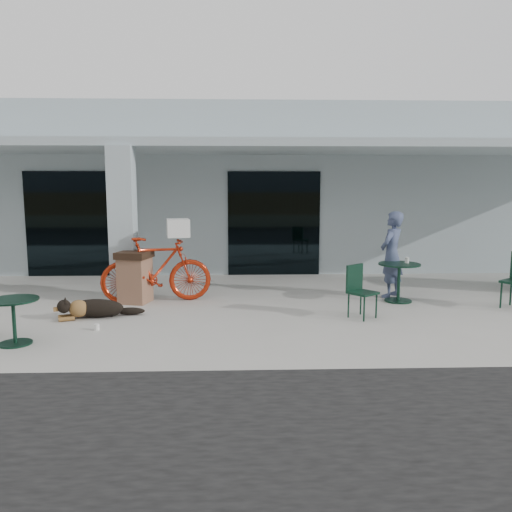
{
  "coord_description": "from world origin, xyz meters",
  "views": [
    {
      "loc": [
        0.88,
        -8.02,
        2.3
      ],
      "look_at": [
        1.2,
        1.35,
        1.0
      ],
      "focal_mm": 35.0,
      "sensor_mm": 36.0,
      "label": 1
    }
  ],
  "objects_px": {
    "cafe_table_far": "(399,283)",
    "person": "(392,254)",
    "cafe_table_near": "(14,322)",
    "cafe_chair_far_a": "(363,292)",
    "dog": "(96,307)",
    "trash_receptacle": "(135,277)",
    "bicycle": "(156,270)"
  },
  "relations": [
    {
      "from": "cafe_chair_far_a",
      "to": "person",
      "type": "bearing_deg",
      "value": 20.9
    },
    {
      "from": "cafe_table_near",
      "to": "cafe_chair_far_a",
      "type": "distance_m",
      "value": 5.64
    },
    {
      "from": "trash_receptacle",
      "to": "cafe_table_near",
      "type": "bearing_deg",
      "value": -114.7
    },
    {
      "from": "dog",
      "to": "person",
      "type": "distance_m",
      "value": 5.98
    },
    {
      "from": "dog",
      "to": "cafe_table_near",
      "type": "height_order",
      "value": "cafe_table_near"
    },
    {
      "from": "bicycle",
      "to": "dog",
      "type": "relative_size",
      "value": 1.92
    },
    {
      "from": "dog",
      "to": "person",
      "type": "height_order",
      "value": "person"
    },
    {
      "from": "dog",
      "to": "cafe_table_far",
      "type": "relative_size",
      "value": 1.37
    },
    {
      "from": "dog",
      "to": "bicycle",
      "type": "bearing_deg",
      "value": 32.04
    },
    {
      "from": "dog",
      "to": "cafe_table_near",
      "type": "xyz_separation_m",
      "value": [
        -0.76,
        -1.5,
        0.15
      ]
    },
    {
      "from": "bicycle",
      "to": "person",
      "type": "height_order",
      "value": "person"
    },
    {
      "from": "trash_receptacle",
      "to": "person",
      "type": "bearing_deg",
      "value": 3.7
    },
    {
      "from": "dog",
      "to": "trash_receptacle",
      "type": "distance_m",
      "value": 1.29
    },
    {
      "from": "cafe_table_far",
      "to": "person",
      "type": "height_order",
      "value": "person"
    },
    {
      "from": "person",
      "to": "bicycle",
      "type": "bearing_deg",
      "value": -45.02
    },
    {
      "from": "cafe_table_near",
      "to": "person",
      "type": "bearing_deg",
      "value": 24.78
    },
    {
      "from": "bicycle",
      "to": "trash_receptacle",
      "type": "bearing_deg",
      "value": 85.5
    },
    {
      "from": "cafe_table_far",
      "to": "cafe_chair_far_a",
      "type": "bearing_deg",
      "value": -130.0
    },
    {
      "from": "cafe_chair_far_a",
      "to": "person",
      "type": "xyz_separation_m",
      "value": [
        1.02,
        1.69,
        0.43
      ]
    },
    {
      "from": "cafe_table_far",
      "to": "trash_receptacle",
      "type": "bearing_deg",
      "value": 178.85
    },
    {
      "from": "dog",
      "to": "trash_receptacle",
      "type": "relative_size",
      "value": 1.1
    },
    {
      "from": "person",
      "to": "cafe_table_near",
      "type": "bearing_deg",
      "value": -23.78
    },
    {
      "from": "cafe_table_near",
      "to": "cafe_chair_far_a",
      "type": "height_order",
      "value": "cafe_chair_far_a"
    },
    {
      "from": "cafe_table_near",
      "to": "cafe_table_far",
      "type": "height_order",
      "value": "cafe_table_far"
    },
    {
      "from": "bicycle",
      "to": "cafe_chair_far_a",
      "type": "distance_m",
      "value": 4.08
    },
    {
      "from": "cafe_chair_far_a",
      "to": "trash_receptacle",
      "type": "bearing_deg",
      "value": 124.36
    },
    {
      "from": "trash_receptacle",
      "to": "bicycle",
      "type": "bearing_deg",
      "value": 5.55
    },
    {
      "from": "person",
      "to": "cafe_table_far",
      "type": "bearing_deg",
      "value": 44.76
    },
    {
      "from": "cafe_table_near",
      "to": "trash_receptacle",
      "type": "bearing_deg",
      "value": 65.3
    },
    {
      "from": "bicycle",
      "to": "cafe_table_far",
      "type": "height_order",
      "value": "bicycle"
    },
    {
      "from": "cafe_table_far",
      "to": "person",
      "type": "xyz_separation_m",
      "value": [
        -0.03,
        0.45,
        0.51
      ]
    },
    {
      "from": "bicycle",
      "to": "person",
      "type": "xyz_separation_m",
      "value": [
        4.85,
        0.3,
        0.24
      ]
    }
  ]
}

